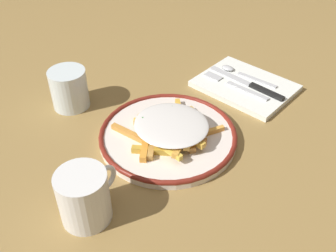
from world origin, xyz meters
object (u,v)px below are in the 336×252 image
Objects in this scene: plate at (168,135)px; fork at (235,86)px; napkin at (245,86)px; spoon at (239,73)px; knife at (252,85)px; water_glass at (69,89)px; coffee_mug at (84,196)px; fries_heap at (171,128)px.

fork is (0.24, -0.01, 0.01)m from plate.
napkin is 1.44× the size of spoon.
fork is at bearing -3.06° from plate.
fork is 0.04m from knife.
knife is (0.03, -0.03, 0.00)m from fork.
napkin is 2.44× the size of water_glass.
napkin is 0.02m from knife.
spoon is (0.29, 0.01, 0.01)m from plate.
fork is 1.56× the size of coffee_mug.
spoon is at bearing 22.35° from fork.
fries_heap is 0.24m from fork.
spoon is (0.03, 0.05, 0.00)m from knife.
napkin is at bearing -23.93° from fork.
spoon is (0.06, 0.02, 0.00)m from fork.
knife is at bearing -50.29° from fork.
knife reaches higher than fork.
spoon is at bearing 3.36° from fries_heap.
coffee_mug is (-0.24, -0.02, 0.04)m from plate.
coffee_mug is at bearing -176.99° from fries_heap.
coffee_mug reaches higher than fork.
coffee_mug reaches higher than plate.
coffee_mug is at bearing 177.25° from knife.
napkin is 1.94× the size of coffee_mug.
water_glass is (-0.28, 0.26, 0.03)m from fork.
water_glass is (-0.05, 0.25, 0.01)m from fries_heap.
plate is 0.24m from fork.
water_glass reaches higher than knife.
coffee_mug is (-0.50, 0.01, 0.04)m from napkin.
fork is 1.97× the size of water_glass.
plate is at bearing -79.45° from water_glass.
napkin is (0.27, -0.02, -0.00)m from plate.
fries_heap reaches higher than napkin.
plate is at bearing 95.41° from fries_heap.
fries_heap is 0.95× the size of knife.
spoon is at bearing 51.52° from napkin.
napkin is at bearing 84.82° from knife.
spoon reaches higher than fork.
napkin is at bearing -5.36° from plate.
fork is at bearing -1.32° from fries_heap.
knife is 1.86× the size of coffee_mug.
spoon is at bearing 61.27° from knife.
plate is 0.29m from spoon.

